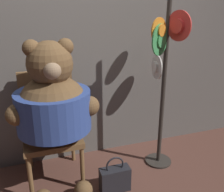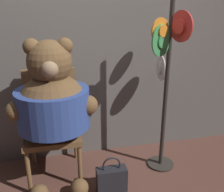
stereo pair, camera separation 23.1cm
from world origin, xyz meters
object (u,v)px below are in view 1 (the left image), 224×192
Objects in this scene: chair at (50,124)px; teddy_bear at (54,106)px; handbag_on_ground at (115,179)px; hat_display_rack at (163,70)px.

teddy_bear is at bearing -81.02° from chair.
chair is at bearing 137.61° from handbag_on_ground.
teddy_bear is at bearing -179.90° from hat_display_rack.
chair is 0.76× the size of teddy_bear.
handbag_on_ground is at bearing -154.89° from hat_display_rack.
chair is 0.31m from teddy_bear.
hat_display_rack reaches higher than teddy_bear.
handbag_on_ground is (0.47, -0.27, -0.68)m from teddy_bear.
teddy_bear is 1.08m from hat_display_rack.
teddy_bear reaches higher than handbag_on_ground.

